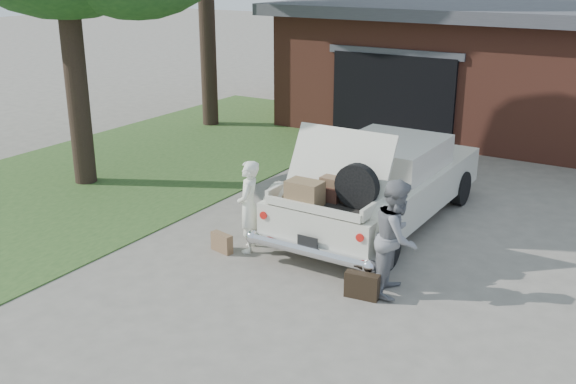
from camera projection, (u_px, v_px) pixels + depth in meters
The scene contains 8 objects.
ground at pixel (267, 274), 9.87m from camera, with size 90.00×90.00×0.00m, color gray.
grass_strip at pixel (134, 167), 15.00m from camera, with size 6.00×16.00×0.02m, color #2D4C1E.
house at pixel (531, 66), 18.08m from camera, with size 12.80×7.80×3.30m.
sedan at pixel (381, 183), 11.54m from camera, with size 2.02×5.04×1.96m.
woman_left at pixel (249, 206), 10.47m from camera, with size 0.53×0.35×1.47m, color white.
woman_right at pixel (397, 237), 9.10m from camera, with size 0.79×0.61×1.62m, color gray.
suitcase_left at pixel (222, 243), 10.59m from camera, with size 0.40×0.13×0.31m, color #886545.
suitcase_right at pixel (362, 286), 9.12m from camera, with size 0.47×0.15×0.36m, color black.
Camera 1 is at (4.95, -7.45, 4.35)m, focal length 42.00 mm.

